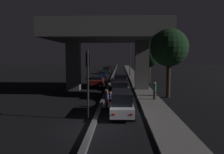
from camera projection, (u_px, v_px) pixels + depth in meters
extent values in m
plane|color=black|center=(92.00, 130.00, 13.22)|extent=(200.00, 200.00, 0.00)
cube|color=#4C4C51|center=(113.00, 76.00, 48.03)|extent=(0.32, 126.00, 0.26)
cube|color=#5B5956|center=(136.00, 80.00, 40.89)|extent=(2.30, 126.00, 0.16)
cube|color=#5B5956|center=(74.00, 65.00, 28.78)|extent=(1.73, 1.38, 6.52)
cube|color=#5B5956|center=(142.00, 65.00, 28.44)|extent=(1.73, 1.38, 6.52)
cube|color=#5B5956|center=(107.00, 32.00, 28.20)|extent=(14.84, 11.30, 2.12)
cube|color=#333335|center=(107.00, 20.00, 28.06)|extent=(14.84, 0.40, 0.90)
cylinder|color=black|center=(88.00, 85.00, 15.16)|extent=(0.14, 0.14, 4.87)
cube|color=black|center=(88.00, 60.00, 15.17)|extent=(0.30, 0.28, 0.95)
sphere|color=black|center=(88.00, 56.00, 15.29)|extent=(0.18, 0.18, 0.18)
sphere|color=yellow|center=(88.00, 60.00, 15.32)|extent=(0.18, 0.18, 0.18)
sphere|color=black|center=(88.00, 64.00, 15.35)|extent=(0.18, 0.18, 0.18)
cylinder|color=#2D2D30|center=(130.00, 57.00, 47.80)|extent=(0.18, 0.18, 8.79)
cylinder|color=#2D2D30|center=(126.00, 37.00, 47.44)|extent=(1.64, 0.10, 0.10)
ellipsoid|color=#F2B759|center=(123.00, 37.00, 47.48)|extent=(0.56, 0.32, 0.24)
cube|color=silver|center=(122.00, 107.00, 16.47)|extent=(1.70, 4.55, 0.65)
cube|color=black|center=(122.00, 97.00, 16.51)|extent=(1.49, 3.28, 0.85)
cylinder|color=black|center=(112.00, 107.00, 18.01)|extent=(0.21, 0.61, 0.61)
cylinder|color=black|center=(131.00, 107.00, 17.97)|extent=(0.21, 0.61, 0.61)
cylinder|color=black|center=(110.00, 116.00, 15.03)|extent=(0.21, 0.61, 0.61)
cylinder|color=black|center=(134.00, 117.00, 14.99)|extent=(0.21, 0.61, 0.61)
cube|color=red|center=(113.00, 114.00, 14.22)|extent=(0.18, 0.03, 0.11)
cube|color=red|center=(131.00, 115.00, 14.19)|extent=(0.18, 0.03, 0.11)
cube|color=silver|center=(120.00, 92.00, 23.26)|extent=(2.00, 4.44, 0.59)
cube|color=black|center=(120.00, 85.00, 23.29)|extent=(1.73, 3.21, 0.93)
cylinder|color=black|center=(113.00, 93.00, 24.79)|extent=(0.22, 0.61, 0.60)
cylinder|color=black|center=(129.00, 93.00, 24.65)|extent=(0.22, 0.61, 0.60)
cylinder|color=black|center=(111.00, 98.00, 21.92)|extent=(0.22, 0.61, 0.60)
cylinder|color=black|center=(129.00, 98.00, 21.78)|extent=(0.22, 0.61, 0.60)
cube|color=red|center=(113.00, 96.00, 21.12)|extent=(0.18, 0.04, 0.11)
cube|color=red|center=(126.00, 96.00, 21.03)|extent=(0.18, 0.04, 0.11)
cube|color=silver|center=(121.00, 84.00, 29.78)|extent=(1.91, 4.68, 0.72)
cube|color=black|center=(121.00, 78.00, 29.82)|extent=(1.66, 3.38, 0.92)
cylinder|color=black|center=(115.00, 85.00, 31.39)|extent=(0.22, 0.69, 0.69)
cylinder|color=black|center=(127.00, 85.00, 31.28)|extent=(0.22, 0.69, 0.69)
cylinder|color=black|center=(114.00, 88.00, 28.36)|extent=(0.22, 0.69, 0.69)
cylinder|color=black|center=(127.00, 88.00, 28.24)|extent=(0.22, 0.69, 0.69)
cube|color=red|center=(115.00, 86.00, 27.51)|extent=(0.18, 0.03, 0.11)
cube|color=red|center=(125.00, 86.00, 27.43)|extent=(0.18, 0.03, 0.11)
cube|color=#141938|center=(121.00, 79.00, 36.69)|extent=(1.94, 4.73, 0.59)
cube|color=black|center=(121.00, 76.00, 36.41)|extent=(1.68, 2.28, 0.53)
cylinder|color=black|center=(116.00, 80.00, 38.29)|extent=(0.21, 0.62, 0.62)
cylinder|color=black|center=(126.00, 80.00, 38.24)|extent=(0.21, 0.62, 0.62)
cylinder|color=black|center=(115.00, 82.00, 35.20)|extent=(0.21, 0.62, 0.62)
cylinder|color=black|center=(127.00, 82.00, 35.15)|extent=(0.21, 0.62, 0.62)
cube|color=red|center=(117.00, 81.00, 34.35)|extent=(0.18, 0.03, 0.11)
cube|color=red|center=(125.00, 81.00, 34.32)|extent=(0.18, 0.03, 0.11)
cube|color=#591414|center=(97.00, 82.00, 33.06)|extent=(1.85, 4.50, 0.66)
cube|color=black|center=(97.00, 78.00, 33.24)|extent=(1.62, 2.16, 0.43)
cylinder|color=black|center=(102.00, 85.00, 31.58)|extent=(0.20, 0.59, 0.59)
cylinder|color=black|center=(90.00, 85.00, 31.66)|extent=(0.20, 0.59, 0.59)
cylinder|color=black|center=(104.00, 83.00, 34.54)|extent=(0.20, 0.59, 0.59)
cylinder|color=black|center=(92.00, 83.00, 34.61)|extent=(0.20, 0.59, 0.59)
cube|color=white|center=(102.00, 81.00, 35.30)|extent=(0.18, 0.03, 0.11)
cube|color=white|center=(95.00, 81.00, 35.35)|extent=(0.18, 0.03, 0.11)
cube|color=#141938|center=(102.00, 76.00, 43.10)|extent=(1.81, 4.28, 0.68)
cube|color=black|center=(102.00, 73.00, 43.25)|extent=(1.53, 2.08, 0.45)
cylinder|color=black|center=(106.00, 78.00, 41.74)|extent=(0.22, 0.66, 0.65)
cylinder|color=black|center=(98.00, 78.00, 41.74)|extent=(0.22, 0.66, 0.65)
cylinder|color=black|center=(106.00, 77.00, 44.51)|extent=(0.22, 0.66, 0.65)
cylinder|color=black|center=(99.00, 77.00, 44.51)|extent=(0.22, 0.66, 0.65)
cube|color=white|center=(105.00, 75.00, 45.22)|extent=(0.18, 0.04, 0.11)
cube|color=white|center=(100.00, 75.00, 45.22)|extent=(0.18, 0.04, 0.11)
cube|color=black|center=(107.00, 71.00, 55.72)|extent=(1.84, 4.02, 0.76)
cube|color=black|center=(107.00, 68.00, 55.65)|extent=(1.61, 2.42, 0.69)
cylinder|color=black|center=(110.00, 73.00, 54.41)|extent=(0.21, 0.67, 0.67)
cylinder|color=black|center=(103.00, 73.00, 54.46)|extent=(0.21, 0.67, 0.67)
cylinder|color=black|center=(110.00, 72.00, 57.04)|extent=(0.21, 0.67, 0.67)
cylinder|color=black|center=(103.00, 72.00, 57.10)|extent=(0.21, 0.67, 0.67)
cube|color=white|center=(109.00, 71.00, 57.72)|extent=(0.18, 0.03, 0.11)
cube|color=white|center=(105.00, 71.00, 57.75)|extent=(0.18, 0.03, 0.11)
cube|color=#591414|center=(109.00, 69.00, 65.84)|extent=(2.01, 4.40, 0.76)
cube|color=black|center=(109.00, 67.00, 65.89)|extent=(1.67, 1.80, 0.49)
cylinder|color=black|center=(112.00, 70.00, 64.46)|extent=(0.23, 0.62, 0.61)
cylinder|color=black|center=(106.00, 70.00, 64.45)|extent=(0.23, 0.62, 0.61)
cylinder|color=black|center=(112.00, 70.00, 67.30)|extent=(0.23, 0.62, 0.61)
cylinder|color=black|center=(106.00, 70.00, 67.28)|extent=(0.23, 0.62, 0.61)
cube|color=white|center=(111.00, 69.00, 68.01)|extent=(0.18, 0.04, 0.11)
cube|color=white|center=(107.00, 69.00, 68.00)|extent=(0.18, 0.04, 0.11)
cylinder|color=black|center=(107.00, 103.00, 19.63)|extent=(0.09, 0.56, 0.56)
cylinder|color=black|center=(107.00, 106.00, 18.29)|extent=(0.11, 0.56, 0.56)
cube|color=maroon|center=(107.00, 102.00, 18.94)|extent=(0.26, 1.03, 0.32)
cylinder|color=navy|center=(107.00, 97.00, 18.90)|extent=(0.33, 0.33, 0.53)
sphere|color=#B21919|center=(107.00, 93.00, 18.87)|extent=(0.24, 0.24, 0.24)
cube|color=red|center=(107.00, 104.00, 18.22)|extent=(0.08, 0.03, 0.08)
cylinder|color=black|center=(113.00, 91.00, 26.41)|extent=(0.08, 0.54, 0.54)
cylinder|color=black|center=(113.00, 93.00, 25.11)|extent=(0.10, 0.54, 0.54)
cube|color=silver|center=(113.00, 90.00, 25.74)|extent=(0.25, 1.00, 0.32)
cylinder|color=beige|center=(113.00, 86.00, 25.69)|extent=(0.32, 0.32, 0.60)
sphere|color=#B21919|center=(113.00, 83.00, 25.65)|extent=(0.24, 0.24, 0.24)
cube|color=red|center=(113.00, 91.00, 25.04)|extent=(0.08, 0.03, 0.08)
cylinder|color=black|center=(112.00, 85.00, 31.78)|extent=(0.12, 0.54, 0.53)
cylinder|color=black|center=(112.00, 86.00, 30.53)|extent=(0.14, 0.54, 0.53)
cube|color=black|center=(112.00, 84.00, 31.14)|extent=(0.31, 0.97, 0.32)
cylinder|color=beige|center=(112.00, 81.00, 31.10)|extent=(0.34, 0.34, 0.51)
sphere|color=#B21919|center=(112.00, 79.00, 31.06)|extent=(0.24, 0.24, 0.24)
cube|color=red|center=(112.00, 85.00, 30.46)|extent=(0.08, 0.04, 0.08)
cylinder|color=#2D261E|center=(154.00, 95.00, 21.75)|extent=(0.27, 0.27, 0.83)
cylinder|color=#26593F|center=(155.00, 88.00, 21.67)|extent=(0.32, 0.32, 0.69)
sphere|color=tan|center=(155.00, 83.00, 21.63)|extent=(0.22, 0.22, 0.22)
cylinder|color=#2D2116|center=(168.00, 80.00, 23.41)|extent=(0.45, 0.45, 3.87)
sphere|color=black|center=(169.00, 47.00, 23.09)|extent=(4.05, 4.05, 4.05)
cylinder|color=#38281C|center=(149.00, 74.00, 37.19)|extent=(0.42, 0.42, 3.02)
sphere|color=black|center=(149.00, 58.00, 36.94)|extent=(2.90, 2.90, 2.90)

